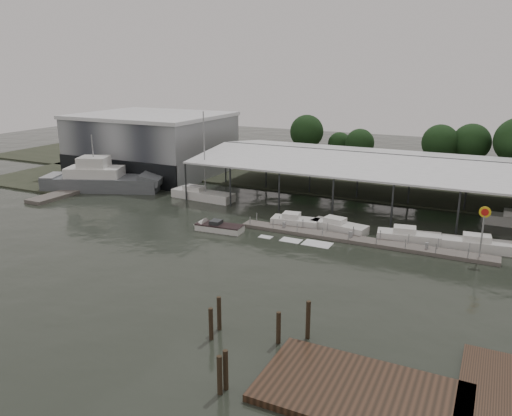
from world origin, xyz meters
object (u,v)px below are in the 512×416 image
at_px(shell_fuel_sign, 484,223).
at_px(grey_trawler, 103,180).
at_px(white_sailboat, 202,195).
at_px(speedboat_underway, 216,227).

distance_m(shell_fuel_sign, grey_trawler, 54.32).
relative_size(shell_fuel_sign, white_sailboat, 0.43).
height_order(shell_fuel_sign, white_sailboat, white_sailboat).
xyz_separation_m(shell_fuel_sign, speedboat_underway, (-28.23, -3.47, -3.53)).
relative_size(grey_trawler, white_sailboat, 1.49).
bearing_deg(grey_trawler, shell_fuel_sign, -28.10).
bearing_deg(speedboat_underway, white_sailboat, -55.68).
distance_m(grey_trawler, white_sailboat, 16.83).
relative_size(white_sailboat, speedboat_underway, 0.74).
bearing_deg(shell_fuel_sign, grey_trawler, 173.76).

